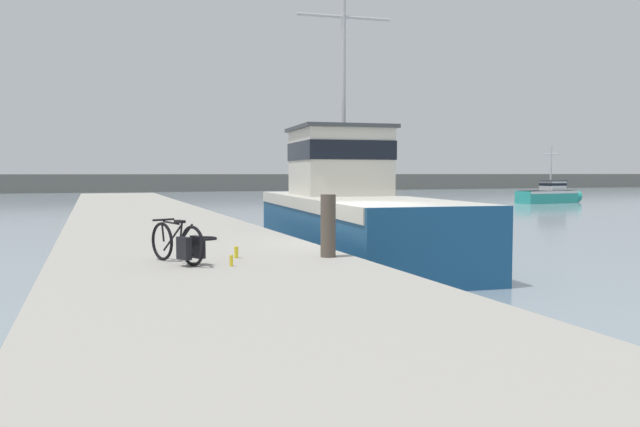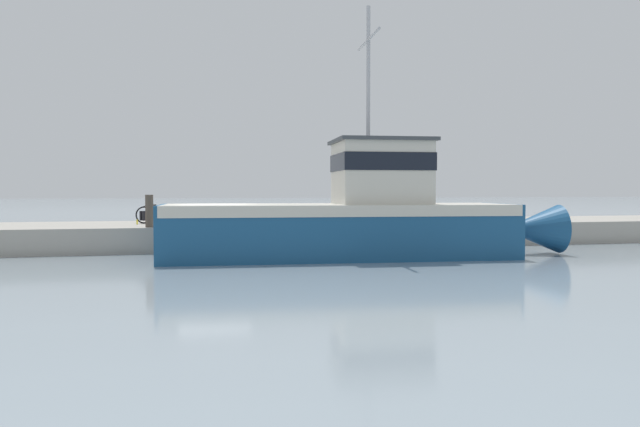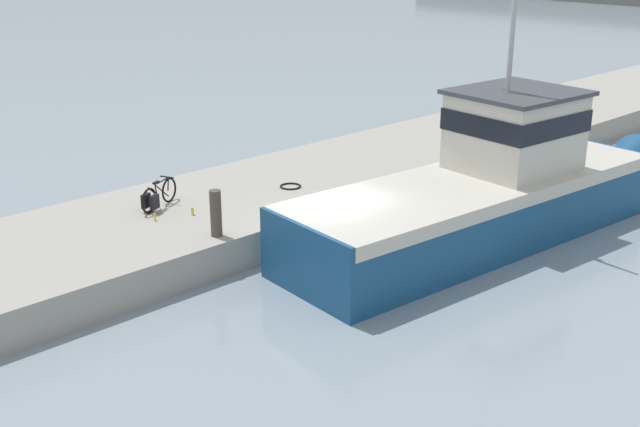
{
  "view_description": "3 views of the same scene",
  "coord_description": "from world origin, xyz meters",
  "views": [
    {
      "loc": [
        -6.03,
        -13.53,
        2.59
      ],
      "look_at": [
        -0.76,
        0.87,
        1.6
      ],
      "focal_mm": 35.0,
      "sensor_mm": 36.0,
      "label": 1
    },
    {
      "loc": [
        22.48,
        -1.44,
        2.36
      ],
      "look_at": [
        0.18,
        3.86,
        1.49
      ],
      "focal_mm": 35.0,
      "sensor_mm": 36.0,
      "label": 2
    },
    {
      "loc": [
        13.93,
        -13.49,
        8.42
      ],
      "look_at": [
        -0.77,
        0.44,
        1.15
      ],
      "focal_mm": 45.0,
      "sensor_mm": 36.0,
      "label": 3
    }
  ],
  "objects": [
    {
      "name": "dock_pier",
      "position": [
        -4.04,
        0.0,
        0.48
      ],
      "size": [
        5.65,
        80.0,
        0.96
      ],
      "primitive_type": "cube",
      "color": "#A39E93",
      "rests_on": "ground_plane"
    },
    {
      "name": "hose_coil",
      "position": [
        -3.48,
        1.77,
        0.99
      ],
      "size": [
        0.65,
        0.65,
        0.05
      ],
      "primitive_type": "torus",
      "color": "black",
      "rests_on": "dock_pier"
    },
    {
      "name": "bicycle_touring",
      "position": [
        -4.55,
        -2.26,
        1.33
      ],
      "size": [
        0.83,
        1.6,
        0.79
      ],
      "rotation": [
        0.0,
        0.0,
        0.43
      ],
      "color": "black",
      "rests_on": "dock_pier"
    },
    {
      "name": "fishing_boat_main",
      "position": [
        1.62,
        4.87,
        1.45
      ],
      "size": [
        4.51,
        14.49,
        8.73
      ],
      "rotation": [
        0.0,
        0.0,
        -0.08
      ],
      "color": "navy",
      "rests_on": "ground_plane"
    },
    {
      "name": "boat_white_moored",
      "position": [
        31.35,
        30.48,
        0.78
      ],
      "size": [
        6.44,
        2.34,
        4.99
      ],
      "rotation": [
        0.0,
        0.0,
        -1.5
      ],
      "color": "teal",
      "rests_on": "ground_plane"
    },
    {
      "name": "water_bottle_by_bike",
      "position": [
        -3.77,
        -2.82,
        1.06
      ],
      "size": [
        0.06,
        0.06,
        0.19
      ],
      "primitive_type": "cylinder",
      "color": "yellow",
      "rests_on": "dock_pier"
    },
    {
      "name": "ground_plane",
      "position": [
        0.0,
        0.0,
        0.0
      ],
      "size": [
        320.0,
        320.0,
        0.0
      ],
      "primitive_type": "plane",
      "color": "#84939E"
    },
    {
      "name": "mooring_post",
      "position": [
        -1.74,
        -2.28,
        1.57
      ],
      "size": [
        0.29,
        0.29,
        1.22
      ],
      "primitive_type": "cylinder",
      "color": "#51473D",
      "rests_on": "dock_pier"
    },
    {
      "name": "far_shoreline",
      "position": [
        30.0,
        77.38,
        1.23
      ],
      "size": [
        180.0,
        5.0,
        2.45
      ],
      "primitive_type": "cube",
      "color": "slate",
      "rests_on": "ground_plane"
    },
    {
      "name": "boat_red_outer",
      "position": [
        10.72,
        31.29,
        0.83
      ],
      "size": [
        4.25,
        6.08,
        4.77
      ],
      "rotation": [
        0.0,
        0.0,
        -2.61
      ],
      "color": "orange",
      "rests_on": "ground_plane"
    },
    {
      "name": "water_bottle_on_curb",
      "position": [
        -3.46,
        -1.82,
        1.08
      ],
      "size": [
        0.08,
        0.08,
        0.22
      ],
      "primitive_type": "cylinder",
      "color": "yellow",
      "rests_on": "dock_pier"
    }
  ]
}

